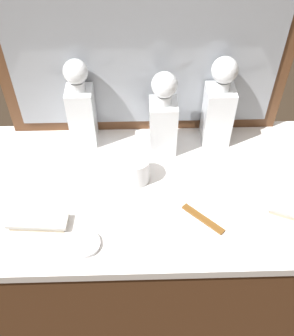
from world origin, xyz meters
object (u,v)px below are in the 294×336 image
crystal_decanter_far_right (163,121)px  crystal_decanter_left (218,110)px  silver_brush_left (38,222)px  tortoiseshell_comb (203,219)px  crystal_tumbler_rear (136,170)px  crystal_decanter_far_left (81,111)px  porcelain_dish (85,244)px

crystal_decanter_far_right → crystal_decanter_left: size_ratio=0.93×
silver_brush_left → tortoiseshell_comb: (0.46, 0.00, -0.01)m
tortoiseshell_comb → crystal_tumbler_rear: bearing=139.3°
crystal_decanter_far_right → crystal_decanter_far_left: 0.26m
crystal_decanter_left → silver_brush_left: bearing=-147.8°
crystal_decanter_far_right → porcelain_dish: bearing=-121.3°
crystal_decanter_far_left → tortoiseshell_comb: (0.35, -0.34, -0.12)m
crystal_decanter_left → tortoiseshell_comb: size_ratio=2.73×
crystal_decanter_far_left → tortoiseshell_comb: 0.50m
porcelain_dish → crystal_decanter_left: bearing=45.6°
crystal_decanter_left → crystal_decanter_far_left: bearing=179.4°
crystal_tumbler_rear → tortoiseshell_comb: 0.25m
crystal_decanter_far_right → tortoiseshell_comb: 0.33m
crystal_decanter_left → crystal_tumbler_rear: bearing=-146.2°
porcelain_dish → silver_brush_left: bearing=152.1°
crystal_tumbler_rear → silver_brush_left: (-0.27, -0.16, -0.03)m
silver_brush_left → tortoiseshell_comb: 0.46m
crystal_tumbler_rear → porcelain_dish: size_ratio=1.02×
crystal_decanter_far_right → silver_brush_left: (-0.36, -0.30, -0.10)m
crystal_tumbler_rear → crystal_decanter_left: bearing=33.8°
crystal_decanter_left → tortoiseshell_comb: 0.36m
crystal_decanter_far_left → silver_brush_left: size_ratio=1.79×
crystal_decanter_far_left → crystal_tumbler_rear: (0.17, -0.18, -0.09)m
crystal_tumbler_rear → porcelain_dish: crystal_tumbler_rear is taller
crystal_decanter_far_right → tortoiseshell_comb: crystal_decanter_far_right is taller
crystal_decanter_far_right → crystal_decanter_far_left: bearing=169.9°
crystal_decanter_far_right → porcelain_dish: size_ratio=3.50×
crystal_decanter_far_left → crystal_tumbler_rear: size_ratio=3.62×
tortoiseshell_comb → crystal_decanter_left: bearing=76.9°
crystal_decanter_left → silver_brush_left: (-0.54, -0.34, -0.11)m
crystal_decanter_left → crystal_decanter_far_right: bearing=-166.9°
silver_brush_left → tortoiseshell_comb: silver_brush_left is taller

